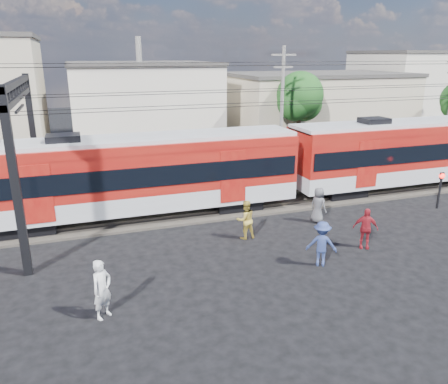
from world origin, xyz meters
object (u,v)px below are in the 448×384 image
Objects in this scene: car_silver at (448,152)px; commuter_train at (141,172)px; crossing_signal at (441,184)px; pedestrian_c at (322,244)px; pedestrian_a at (102,289)px.

commuter_train is at bearing 96.55° from car_silver.
pedestrian_c is at bearing -157.97° from crossing_signal.
pedestrian_c is at bearing 118.86° from car_silver.
car_silver is at bearing 43.12° from crossing_signal.
pedestrian_c is at bearing -33.27° from pedestrian_a.
commuter_train reaches higher than pedestrian_a.
pedestrian_c is at bearing -51.95° from commuter_train.
commuter_train is 25.74× the size of pedestrian_a.
crossing_signal reaches higher than pedestrian_a.
commuter_train is 25.18× the size of crossing_signal.
commuter_train reaches higher than pedestrian_c.
crossing_signal is (-9.00, -8.43, 0.69)m from car_silver.
pedestrian_a is (-2.53, -8.33, -1.42)m from commuter_train.
pedestrian_c is 0.91× the size of crossing_signal.
pedestrian_a is 8.38m from pedestrian_c.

